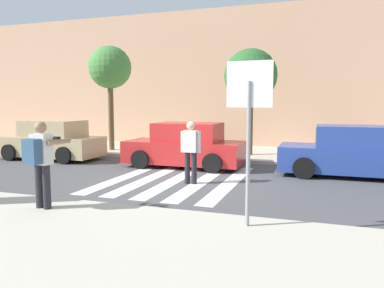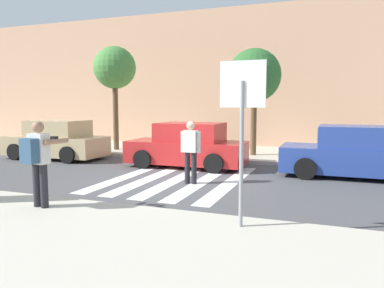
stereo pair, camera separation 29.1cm
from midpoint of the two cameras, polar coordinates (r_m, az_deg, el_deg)
ground_plane at (r=10.88m, az=-3.44°, el=-5.56°), size 120.00×120.00×0.00m
sidewalk_near at (r=5.85m, az=-28.10°, el=-15.98°), size 60.00×6.00×0.14m
sidewalk_far at (r=16.50m, az=4.47°, el=-1.30°), size 60.00×4.80×0.14m
building_facade_far at (r=20.69m, az=7.62°, el=9.55°), size 56.00×4.00×6.90m
crosswalk_stripe_0 at (r=11.74m, az=-10.34°, el=-4.76°), size 0.44×5.20×0.01m
crosswalk_stripe_1 at (r=11.37m, az=-6.80°, el=-5.05°), size 0.44×5.20×0.01m
crosswalk_stripe_2 at (r=11.06m, az=-3.04°, el=-5.34°), size 0.44×5.20×0.01m
crosswalk_stripe_3 at (r=10.79m, az=0.92°, el=-5.62°), size 0.44×5.20×0.01m
crosswalk_stripe_4 at (r=10.58m, az=5.07°, el=-5.88°), size 0.44×5.20×0.01m
stop_sign at (r=6.23m, az=7.38°, el=5.66°), size 0.76×0.08×2.76m
photographer_with_backpack at (r=7.93m, az=-23.05°, el=-1.85°), size 0.64×0.88×1.72m
pedestrian_crossing at (r=10.27m, az=-1.01°, el=-0.73°), size 0.58×0.25×1.72m
parked_car_tan at (r=15.94m, az=-21.10°, el=0.41°), size 4.10×1.92×1.55m
parked_car_red at (r=13.06m, az=-1.68°, el=-0.36°), size 4.10×1.92×1.55m
parked_car_blue at (r=12.27m, az=22.36°, el=-1.24°), size 4.10×1.92×1.55m
street_tree_west at (r=17.28m, az=-12.87°, el=11.14°), size 1.88×1.88×4.61m
street_tree_center at (r=15.31m, az=8.38°, el=10.19°), size 2.12×2.12×4.25m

